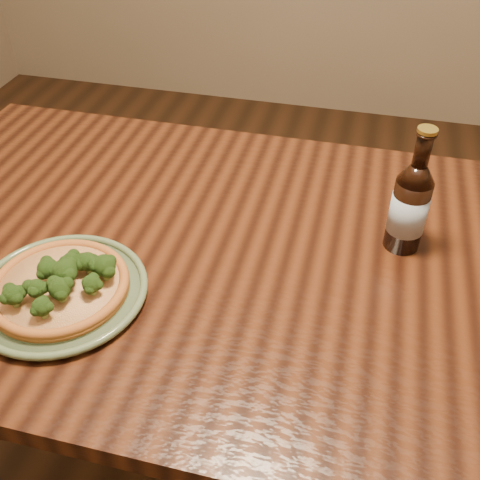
% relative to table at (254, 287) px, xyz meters
% --- Properties ---
extents(table, '(1.60, 0.90, 0.75)m').
position_rel_table_xyz_m(table, '(0.00, 0.00, 0.00)').
color(table, '#3E1C0D').
rests_on(table, ground).
extents(plate, '(0.30, 0.30, 0.02)m').
position_rel_table_xyz_m(plate, '(-0.30, -0.20, 0.10)').
color(plate, '#556747').
rests_on(plate, table).
extents(pizza, '(0.24, 0.24, 0.07)m').
position_rel_table_xyz_m(pizza, '(-0.30, -0.20, 0.12)').
color(pizza, '#AE6227').
rests_on(pizza, plate).
extents(beer_bottle, '(0.07, 0.07, 0.25)m').
position_rel_table_xyz_m(beer_bottle, '(0.27, 0.09, 0.19)').
color(beer_bottle, black).
rests_on(beer_bottle, table).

